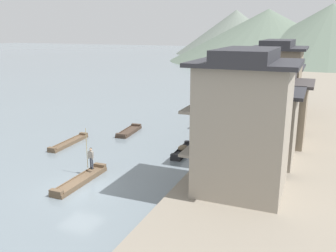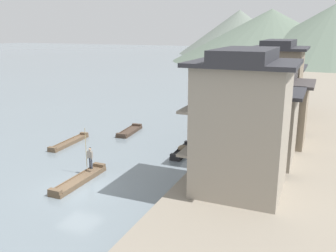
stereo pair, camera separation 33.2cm
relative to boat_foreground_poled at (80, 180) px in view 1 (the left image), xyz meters
The scene contains 20 objects.
ground_plane 1.12m from the boat_foreground_poled, 57.75° to the right, with size 400.00×400.00×0.00m, color slate.
riverbank_right 33.07m from the boat_foreground_poled, 61.52° to the left, with size 18.00×110.00×0.58m, color gray.
boat_foreground_poled is the anchor object (origin of this frame).
boatman_person 2.00m from the boat_foreground_poled, 90.96° to the left, with size 0.57×0.30×3.04m.
boat_moored_nearest 9.70m from the boat_foreground_poled, 62.81° to the left, with size 1.07×4.22×0.72m.
boat_moored_second 29.56m from the boat_foreground_poled, 79.39° to the left, with size 1.16×4.83×0.73m.
boat_moored_third 37.13m from the boat_foreground_poled, 81.72° to the left, with size 1.05×4.40×0.55m.
boat_moored_far 35.06m from the boat_foreground_poled, 90.17° to the left, with size 1.50×4.95×0.40m.
boat_midriver_drifting 9.37m from the boat_foreground_poled, 131.66° to the left, with size 1.07×5.34×0.45m.
boat_midriver_upstream 12.89m from the boat_foreground_poled, 103.03° to the left, with size 1.51×4.40×0.47m.
boat_upstream_distant 18.13m from the boat_foreground_poled, 72.34° to the left, with size 1.42×4.37×0.39m.
boat_crossing_west 47.96m from the boat_foreground_poled, 84.44° to the left, with size 1.22×5.78×0.36m.
house_waterfront_nearest 11.90m from the boat_foreground_poled, 10.56° to the left, with size 6.31×5.98×8.74m.
house_waterfront_second 14.00m from the boat_foreground_poled, 37.27° to the left, with size 6.43×5.54×6.14m.
house_waterfront_tall 17.74m from the boat_foreground_poled, 50.57° to the left, with size 6.93×5.46×6.14m.
house_waterfront_narrow 22.90m from the boat_foreground_poled, 61.97° to the left, with size 5.89×7.03×8.74m.
house_waterfront_far 29.35m from the boat_foreground_poled, 69.27° to the left, with size 5.45×7.74×6.14m.
hill_far_west 103.37m from the boat_foreground_poled, 80.92° to the left, with size 59.95×59.95×17.45m, color #5B6B5B.
hill_far_centre 107.50m from the boat_foreground_poled, 91.35° to the left, with size 63.69×63.69×16.54m, color #5B6B5B.
hill_far_east 140.56m from the boat_foreground_poled, 98.17° to the left, with size 49.91×49.91×17.93m, color slate.
Camera 1 is at (14.19, -18.81, 10.43)m, focal length 39.49 mm.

